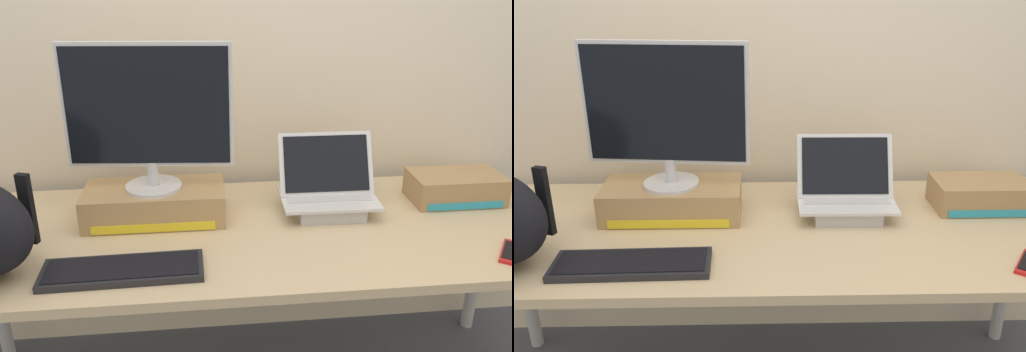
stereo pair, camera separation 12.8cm
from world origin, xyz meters
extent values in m
cube|color=beige|center=(0.00, 0.48, 1.30)|extent=(7.00, 0.10, 2.60)
cube|color=tan|center=(0.00, 0.00, 0.70)|extent=(2.09, 0.77, 0.03)
cylinder|color=#B2B2B7|center=(-0.99, 0.32, 0.34)|extent=(0.05, 0.05, 0.68)
cylinder|color=#B2B2B7|center=(0.99, 0.32, 0.34)|extent=(0.05, 0.05, 0.68)
cube|color=#A88456|center=(-0.33, 0.10, 0.77)|extent=(0.46, 0.22, 0.11)
cube|color=yellow|center=(-0.33, -0.01, 0.73)|extent=(0.39, 0.00, 0.03)
cylinder|color=silver|center=(-0.33, 0.10, 0.83)|extent=(0.18, 0.18, 0.01)
cylinder|color=silver|center=(-0.33, 0.10, 0.87)|extent=(0.04, 0.04, 0.08)
cube|color=silver|center=(-0.33, 0.10, 1.10)|extent=(0.53, 0.07, 0.39)
cube|color=black|center=(-0.33, 0.09, 1.10)|extent=(0.50, 0.05, 0.37)
cube|color=#ADADB2|center=(0.26, 0.09, 0.74)|extent=(0.22, 0.20, 0.05)
cube|color=silver|center=(0.26, 0.09, 0.76)|extent=(0.33, 0.23, 0.01)
cube|color=#B7B7BC|center=(0.26, 0.11, 0.77)|extent=(0.29, 0.13, 0.00)
cube|color=silver|center=(0.26, 0.15, 0.87)|extent=(0.33, 0.11, 0.20)
cube|color=black|center=(0.26, 0.15, 0.87)|extent=(0.29, 0.10, 0.17)
cube|color=black|center=(-0.39, -0.23, 0.72)|extent=(0.44, 0.16, 0.02)
cube|color=black|center=(-0.39, -0.23, 0.73)|extent=(0.42, 0.14, 0.00)
cube|color=black|center=(-0.66, -0.12, 0.87)|extent=(0.04, 0.03, 0.21)
cube|color=#9E7A51|center=(0.73, 0.14, 0.76)|extent=(0.32, 0.18, 0.10)
cube|color=#2899BC|center=(0.73, 0.05, 0.73)|extent=(0.27, 0.00, 0.02)
camera|label=1|loc=(-0.16, -1.52, 1.51)|focal=37.16mm
camera|label=2|loc=(-0.04, -1.53, 1.51)|focal=37.16mm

